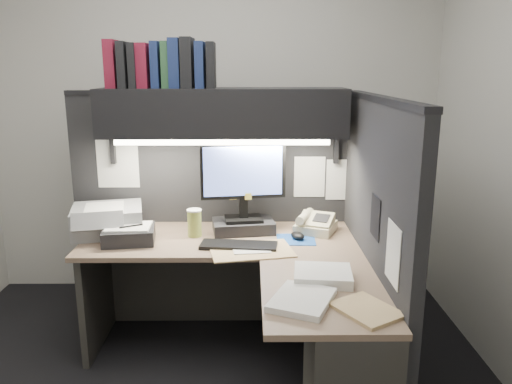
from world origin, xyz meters
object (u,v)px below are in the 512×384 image
overhead_shelf (223,112)px  keyboard (239,245)px  monitor (243,197)px  desk (274,323)px  coffee_cup (195,224)px  printer (108,220)px  telephone (316,225)px  notebook_stack (129,235)px

overhead_shelf → keyboard: size_ratio=3.39×
monitor → keyboard: bearing=-102.7°
desk → monitor: monitor is taller
coffee_cup → overhead_shelf: bearing=39.8°
overhead_shelf → printer: overhead_shelf is taller
monitor → printer: bearing=172.4°
keyboard → telephone: (0.50, 0.29, 0.04)m
overhead_shelf → keyboard: overhead_shelf is taller
telephone → desk: bearing=-90.8°
overhead_shelf → monitor: bearing=-29.1°
keyboard → overhead_shelf: bearing=112.3°
printer → notebook_stack: (0.18, -0.18, -0.04)m
desk → printer: size_ratio=3.91×
desk → monitor: size_ratio=2.89×
desk → notebook_stack: (-0.87, 0.49, 0.33)m
desk → monitor: 0.88m
keyboard → notebook_stack: bearing=178.0°
monitor → keyboard: size_ratio=1.28×
monitor → telephone: size_ratio=2.39×
keyboard → printer: bearing=168.2°
coffee_cup → printer: 0.57m
monitor → notebook_stack: monitor is taller
overhead_shelf → coffee_cup: overhead_shelf is taller
overhead_shelf → desk: bearing=-68.2°
desk → telephone: telephone is taller
desk → telephone: size_ratio=6.91×
monitor → coffee_cup: (-0.31, -0.08, -0.15)m
desk → coffee_cup: bearing=128.9°
telephone → notebook_stack: telephone is taller
telephone → printer: bearing=-156.9°
coffee_cup → printer: (-0.57, 0.07, 0.00)m
monitor → telephone: bearing=-8.3°
telephone → coffee_cup: (-0.78, -0.08, 0.03)m
coffee_cup → notebook_stack: size_ratio=0.54×
desk → keyboard: bearing=117.0°
overhead_shelf → monitor: size_ratio=2.64×
overhead_shelf → coffee_cup: 0.73m
desk → printer: 1.31m
printer → notebook_stack: printer is taller
keyboard → telephone: bearing=37.0°
keyboard → telephone: 0.58m
desk → notebook_stack: notebook_stack is taller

